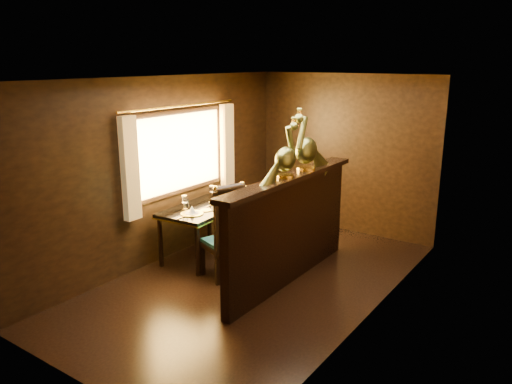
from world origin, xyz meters
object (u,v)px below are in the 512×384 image
chair_left (227,230)px  chair_right (250,226)px  peacock_left (286,148)px  dining_table (203,212)px  peacock_right (307,139)px

chair_left → chair_right: bearing=95.7°
chair_left → peacock_left: size_ratio=1.83×
dining_table → peacock_right: 1.80m
chair_left → peacock_left: (0.66, 0.30, 1.05)m
chair_left → chair_right: size_ratio=1.04×
chair_right → peacock_left: bearing=-1.3°
peacock_right → chair_right: bearing=-143.4°
chair_left → peacock_right: bearing=70.3°
dining_table → chair_left: (0.72, -0.40, -0.00)m
peacock_right → dining_table: bearing=-164.2°
chair_left → dining_table: bearing=171.4°
dining_table → chair_right: size_ratio=1.07×
chair_left → chair_right: (0.10, 0.37, -0.03)m
peacock_left → peacock_right: peacock_right is taller
chair_right → peacock_left: (0.56, -0.08, 1.07)m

